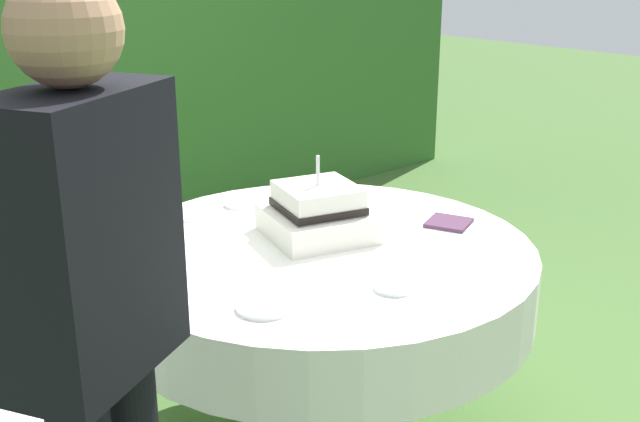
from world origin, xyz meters
The scene contains 9 objects.
foliage_hedge centered at (0.00, 2.43, 1.14)m, with size 6.36×0.52×2.29m, color #336628.
cake_table centered at (0.00, 0.00, 0.63)m, with size 1.33×1.33×0.74m.
wedding_cake centered at (0.05, 0.08, 0.82)m, with size 0.39×0.39×0.27m.
serving_plate_near centered at (-0.41, -0.23, 0.74)m, with size 0.15×0.15×0.01m, color white.
serving_plate_far centered at (0.04, 0.49, 0.74)m, with size 0.11×0.11×0.01m, color white.
serving_plate_left centered at (-0.18, 0.52, 0.74)m, with size 0.12×0.12×0.01m, color white.
serving_plate_right centered at (-0.08, -0.37, 0.74)m, with size 0.11×0.11×0.01m, color white.
napkin_stack centered at (0.45, -0.14, 0.74)m, with size 0.14×0.14×0.01m, color #4C2D47.
standing_person centered at (-0.95, -0.40, 0.93)m, with size 0.41×0.34×1.60m.
Camera 1 is at (-1.53, -1.69, 1.64)m, focal length 43.90 mm.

